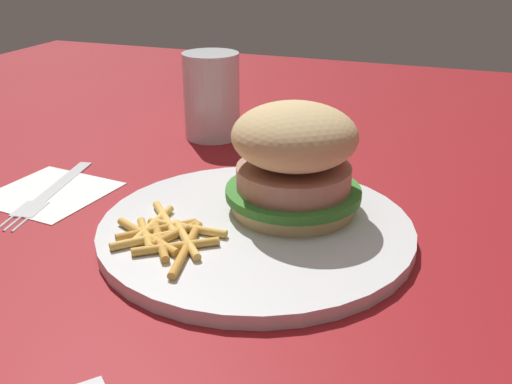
{
  "coord_description": "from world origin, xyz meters",
  "views": [
    {
      "loc": [
        0.42,
        0.18,
        0.25
      ],
      "look_at": [
        -0.02,
        0.01,
        0.04
      ],
      "focal_mm": 41.9,
      "sensor_mm": 36.0,
      "label": 1
    }
  ],
  "objects_px": {
    "sandwich": "(294,159)",
    "drink_glass": "(212,99)",
    "plate": "(256,229)",
    "fries_pile": "(166,235)",
    "fork": "(49,191)",
    "napkin": "(50,192)"
  },
  "relations": [
    {
      "from": "sandwich",
      "to": "drink_glass",
      "type": "relative_size",
      "value": 1.14
    },
    {
      "from": "fries_pile",
      "to": "drink_glass",
      "type": "bearing_deg",
      "value": -162.97
    },
    {
      "from": "sandwich",
      "to": "drink_glass",
      "type": "distance_m",
      "value": 0.26
    },
    {
      "from": "fries_pile",
      "to": "drink_glass",
      "type": "distance_m",
      "value": 0.31
    },
    {
      "from": "fork",
      "to": "drink_glass",
      "type": "distance_m",
      "value": 0.25
    },
    {
      "from": "fork",
      "to": "fries_pile",
      "type": "bearing_deg",
      "value": 69.29
    },
    {
      "from": "plate",
      "to": "fries_pile",
      "type": "height_order",
      "value": "fries_pile"
    },
    {
      "from": "sandwich",
      "to": "fries_pile",
      "type": "bearing_deg",
      "value": -41.79
    },
    {
      "from": "sandwich",
      "to": "napkin",
      "type": "relative_size",
      "value": 1.12
    },
    {
      "from": "sandwich",
      "to": "fries_pile",
      "type": "height_order",
      "value": "sandwich"
    },
    {
      "from": "plate",
      "to": "fries_pile",
      "type": "relative_size",
      "value": 2.5
    },
    {
      "from": "fries_pile",
      "to": "napkin",
      "type": "xyz_separation_m",
      "value": [
        -0.07,
        -0.17,
        -0.01
      ]
    },
    {
      "from": "plate",
      "to": "fries_pile",
      "type": "bearing_deg",
      "value": -48.46
    },
    {
      "from": "plate",
      "to": "napkin",
      "type": "xyz_separation_m",
      "value": [
        -0.01,
        -0.23,
        -0.01
      ]
    },
    {
      "from": "plate",
      "to": "drink_glass",
      "type": "relative_size",
      "value": 2.54
    },
    {
      "from": "fries_pile",
      "to": "napkin",
      "type": "distance_m",
      "value": 0.18
    },
    {
      "from": "plate",
      "to": "sandwich",
      "type": "distance_m",
      "value": 0.07
    },
    {
      "from": "napkin",
      "to": "sandwich",
      "type": "bearing_deg",
      "value": 95.85
    },
    {
      "from": "fries_pile",
      "to": "napkin",
      "type": "height_order",
      "value": "fries_pile"
    },
    {
      "from": "napkin",
      "to": "fork",
      "type": "relative_size",
      "value": 0.64
    },
    {
      "from": "plate",
      "to": "fries_pile",
      "type": "xyz_separation_m",
      "value": [
        0.05,
        -0.06,
        0.01
      ]
    },
    {
      "from": "fork",
      "to": "napkin",
      "type": "bearing_deg",
      "value": -169.4
    }
  ]
}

